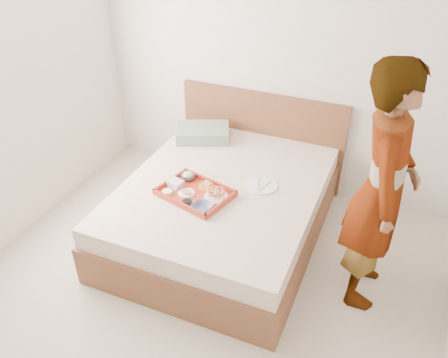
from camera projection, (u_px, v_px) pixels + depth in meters
The scene contains 16 objects.
ground at pixel (182, 320), 3.29m from camera, with size 3.50×4.00×0.01m, color beige.
wall_back at pixel (277, 57), 4.09m from camera, with size 3.50×0.01×2.60m, color silver.
bed at pixel (223, 209), 3.94m from camera, with size 1.65×2.00×0.53m, color brown.
headboard at pixel (261, 137), 4.56m from camera, with size 1.65×0.06×0.95m, color brown.
pillow at pixel (203, 133), 4.40m from camera, with size 0.49×0.34×0.12m, color gray.
tray at pixel (195, 193), 3.64m from camera, with size 0.55×0.40×0.05m, color #BA3924.
prawn_plate at pixel (216, 197), 3.60m from camera, with size 0.19×0.19×0.01m, color white.
navy_bowl_big at pixel (202, 207), 3.46m from camera, with size 0.16×0.16×0.04m, color #19204B.
sauce_dish at pixel (187, 203), 3.52m from camera, with size 0.08×0.08×0.03m, color black.
meat_plate at pixel (186, 193), 3.64m from camera, with size 0.14×0.14×0.01m, color white.
bread_plate at pixel (207, 187), 3.71m from camera, with size 0.13×0.13×0.01m, color orange.
salad_bowl at pixel (188, 177), 3.81m from camera, with size 0.12×0.12×0.04m, color #19204B.
plastic_tub at pixel (175, 183), 3.72m from camera, with size 0.12×0.10×0.05m, color silver.
cheese_round at pixel (167, 192), 3.64m from camera, with size 0.08×0.08×0.03m, color white.
dinner_plate at pixel (262, 185), 3.75m from camera, with size 0.26×0.26×0.01m, color white.
person at pixel (382, 190), 3.04m from camera, with size 0.67×0.44×1.83m, color beige.
Camera 1 is at (1.12, -1.88, 2.67)m, focal length 36.67 mm.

